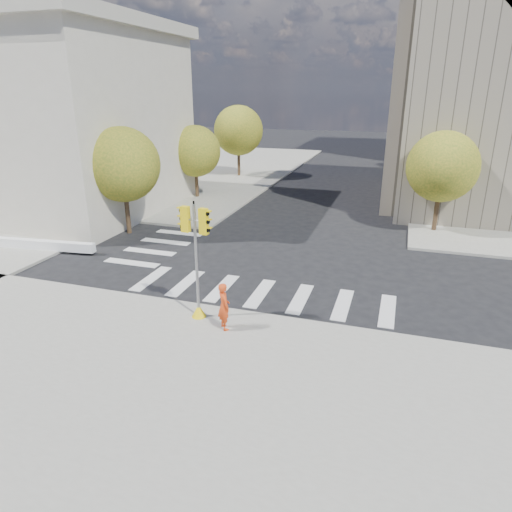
# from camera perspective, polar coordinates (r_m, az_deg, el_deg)

# --- Properties ---
(ground) EXTENTS (160.00, 160.00, 0.00)m
(ground) POSITION_cam_1_polar(r_m,az_deg,el_deg) (21.77, 2.35, -2.61)
(ground) COLOR black
(ground) RESTS_ON ground
(sidewalk_near) EXTENTS (30.00, 14.00, 0.15)m
(sidewalk_near) POSITION_cam_1_polar(r_m,az_deg,el_deg) (12.97, -11.84, -20.54)
(sidewalk_near) COLOR gray
(sidewalk_near) RESTS_ON ground
(sidewalk_far_left) EXTENTS (28.00, 40.00, 0.15)m
(sidewalk_far_left) POSITION_cam_1_polar(r_m,az_deg,el_deg) (52.60, -11.33, 10.72)
(sidewalk_far_left) COLOR gray
(sidewalk_far_left) RESTS_ON ground
(classical_building) EXTENTS (19.00, 15.00, 12.70)m
(classical_building) POSITION_cam_1_polar(r_m,az_deg,el_deg) (37.31, -25.83, 15.26)
(classical_building) COLOR beige
(classical_building) RESTS_ON ground
(tree_lw_near) EXTENTS (4.40, 4.40, 6.41)m
(tree_lw_near) POSITION_cam_1_polar(r_m,az_deg,el_deg) (28.51, -16.33, 10.90)
(tree_lw_near) COLOR #382616
(tree_lw_near) RESTS_ON ground
(tree_lw_mid) EXTENTS (4.00, 4.00, 5.77)m
(tree_lw_mid) POSITION_cam_1_polar(r_m,az_deg,el_deg) (37.20, -7.60, 12.85)
(tree_lw_mid) COLOR #382616
(tree_lw_mid) RESTS_ON ground
(tree_lw_far) EXTENTS (4.80, 4.80, 6.95)m
(tree_lw_far) POSITION_cam_1_polar(r_m,az_deg,el_deg) (46.30, -2.21, 15.41)
(tree_lw_far) COLOR #382616
(tree_lw_far) RESTS_ON ground
(tree_re_near) EXTENTS (4.20, 4.20, 6.16)m
(tree_re_near) POSITION_cam_1_polar(r_m,az_deg,el_deg) (29.75, 22.29, 10.28)
(tree_re_near) COLOR #382616
(tree_re_near) RESTS_ON ground
(tree_re_mid) EXTENTS (4.60, 4.60, 6.66)m
(tree_re_mid) POSITION_cam_1_polar(r_m,az_deg,el_deg) (41.60, 21.42, 13.27)
(tree_re_mid) COLOR #382616
(tree_re_mid) RESTS_ON ground
(tree_re_far) EXTENTS (4.00, 4.00, 5.88)m
(tree_re_far) POSITION_cam_1_polar(r_m,az_deg,el_deg) (53.58, 20.83, 14.10)
(tree_re_far) COLOR #382616
(tree_re_far) RESTS_ON ground
(lamp_near) EXTENTS (0.35, 0.18, 8.11)m
(lamp_near) POSITION_cam_1_polar(r_m,az_deg,el_deg) (33.67, 22.89, 12.12)
(lamp_near) COLOR black
(lamp_near) RESTS_ON sidewalk_far_right
(lamp_far) EXTENTS (0.35, 0.18, 8.11)m
(lamp_far) POSITION_cam_1_polar(r_m,az_deg,el_deg) (47.58, 21.78, 14.22)
(lamp_far) COLOR black
(lamp_far) RESTS_ON sidewalk_far_right
(traffic_signal) EXTENTS (1.08, 0.56, 4.57)m
(traffic_signal) POSITION_cam_1_polar(r_m,az_deg,el_deg) (17.12, -7.40, -1.75)
(traffic_signal) COLOR yellow
(traffic_signal) RESTS_ON sidewalk_near
(photographer) EXTENTS (0.75, 0.78, 1.80)m
(photographer) POSITION_cam_1_polar(r_m,az_deg,el_deg) (16.61, -4.04, -6.28)
(photographer) COLOR #E34315
(photographer) RESTS_ON sidewalk_near
(planter_wall) EXTENTS (6.01, 1.11, 0.50)m
(planter_wall) POSITION_cam_1_polar(r_m,az_deg,el_deg) (27.50, -25.02, 1.28)
(planter_wall) COLOR white
(planter_wall) RESTS_ON sidewalk_left_near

